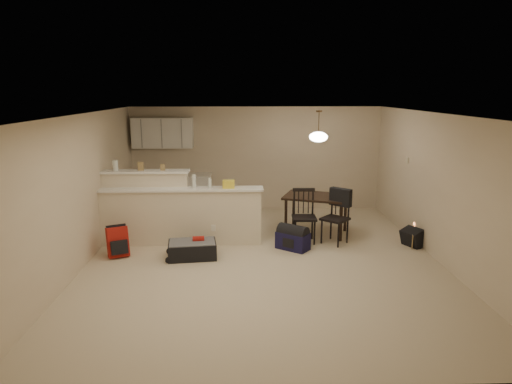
{
  "coord_description": "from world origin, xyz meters",
  "views": [
    {
      "loc": [
        -0.37,
        -7.46,
        2.87
      ],
      "look_at": [
        -0.1,
        0.7,
        1.05
      ],
      "focal_mm": 32.0,
      "sensor_mm": 36.0,
      "label": 1
    }
  ],
  "objects_px": {
    "suitcase": "(192,250)",
    "red_backpack": "(118,242)",
    "dining_chair_far": "(335,217)",
    "pendant_lamp": "(318,136)",
    "navy_duffel": "(293,241)",
    "black_daypack": "(413,238)",
    "dining_chair_near": "(304,216)",
    "dining_table": "(317,200)"
  },
  "relations": [
    {
      "from": "dining_chair_far",
      "to": "red_backpack",
      "type": "relative_size",
      "value": 1.94
    },
    {
      "from": "dining_chair_far",
      "to": "suitcase",
      "type": "distance_m",
      "value": 2.76
    },
    {
      "from": "dining_chair_near",
      "to": "suitcase",
      "type": "bearing_deg",
      "value": -158.19
    },
    {
      "from": "red_backpack",
      "to": "black_daypack",
      "type": "distance_m",
      "value": 5.42
    },
    {
      "from": "pendant_lamp",
      "to": "navy_duffel",
      "type": "relative_size",
      "value": 1.06
    },
    {
      "from": "black_daypack",
      "to": "dining_chair_near",
      "type": "bearing_deg",
      "value": 53.52
    },
    {
      "from": "suitcase",
      "to": "black_daypack",
      "type": "height_order",
      "value": "black_daypack"
    },
    {
      "from": "suitcase",
      "to": "dining_chair_near",
      "type": "bearing_deg",
      "value": 13.86
    },
    {
      "from": "dining_table",
      "to": "black_daypack",
      "type": "xyz_separation_m",
      "value": [
        1.7,
        -0.86,
        -0.53
      ]
    },
    {
      "from": "dining_table",
      "to": "suitcase",
      "type": "distance_m",
      "value": 2.78
    },
    {
      "from": "red_backpack",
      "to": "black_daypack",
      "type": "bearing_deg",
      "value": -20.9
    },
    {
      "from": "suitcase",
      "to": "red_backpack",
      "type": "xyz_separation_m",
      "value": [
        -1.32,
        0.11,
        0.13
      ]
    },
    {
      "from": "dining_chair_near",
      "to": "dining_chair_far",
      "type": "xyz_separation_m",
      "value": [
        0.58,
        -0.09,
        -0.0
      ]
    },
    {
      "from": "dining_chair_far",
      "to": "red_backpack",
      "type": "xyz_separation_m",
      "value": [
        -3.97,
        -0.58,
        -0.25
      ]
    },
    {
      "from": "pendant_lamp",
      "to": "navy_duffel",
      "type": "height_order",
      "value": "pendant_lamp"
    },
    {
      "from": "dining_table",
      "to": "pendant_lamp",
      "type": "relative_size",
      "value": 2.39
    },
    {
      "from": "dining_table",
      "to": "dining_chair_near",
      "type": "distance_m",
      "value": 0.65
    },
    {
      "from": "dining_table",
      "to": "suitcase",
      "type": "xyz_separation_m",
      "value": [
        -2.39,
        -1.31,
        -0.56
      ]
    },
    {
      "from": "pendant_lamp",
      "to": "black_daypack",
      "type": "distance_m",
      "value": 2.63
    },
    {
      "from": "pendant_lamp",
      "to": "dining_chair_far",
      "type": "xyz_separation_m",
      "value": [
        0.26,
        -0.63,
        -1.48
      ]
    },
    {
      "from": "suitcase",
      "to": "navy_duffel",
      "type": "height_order",
      "value": "navy_duffel"
    },
    {
      "from": "dining_table",
      "to": "dining_chair_far",
      "type": "height_order",
      "value": "dining_chair_far"
    },
    {
      "from": "black_daypack",
      "to": "navy_duffel",
      "type": "bearing_deg",
      "value": 64.62
    },
    {
      "from": "red_backpack",
      "to": "suitcase",
      "type": "bearing_deg",
      "value": -29.16
    },
    {
      "from": "dining_table",
      "to": "navy_duffel",
      "type": "bearing_deg",
      "value": -101.66
    },
    {
      "from": "pendant_lamp",
      "to": "red_backpack",
      "type": "distance_m",
      "value": 4.27
    },
    {
      "from": "dining_chair_near",
      "to": "suitcase",
      "type": "relative_size",
      "value": 1.25
    },
    {
      "from": "dining_chair_near",
      "to": "dining_chair_far",
      "type": "height_order",
      "value": "dining_chair_near"
    },
    {
      "from": "black_daypack",
      "to": "pendant_lamp",
      "type": "bearing_deg",
      "value": 35.71
    },
    {
      "from": "dining_table",
      "to": "dining_chair_far",
      "type": "distance_m",
      "value": 0.71
    },
    {
      "from": "pendant_lamp",
      "to": "black_daypack",
      "type": "xyz_separation_m",
      "value": [
        1.7,
        -0.86,
        -1.82
      ]
    },
    {
      "from": "dining_table",
      "to": "red_backpack",
      "type": "xyz_separation_m",
      "value": [
        -3.71,
        -1.21,
        -0.43
      ]
    },
    {
      "from": "suitcase",
      "to": "red_backpack",
      "type": "height_order",
      "value": "red_backpack"
    },
    {
      "from": "navy_duffel",
      "to": "pendant_lamp",
      "type": "bearing_deg",
      "value": 95.57
    },
    {
      "from": "navy_duffel",
      "to": "black_daypack",
      "type": "bearing_deg",
      "value": 39.25
    },
    {
      "from": "pendant_lamp",
      "to": "navy_duffel",
      "type": "distance_m",
      "value": 2.14
    },
    {
      "from": "dining_chair_far",
      "to": "suitcase",
      "type": "relative_size",
      "value": 1.24
    },
    {
      "from": "dining_chair_near",
      "to": "black_daypack",
      "type": "bearing_deg",
      "value": -7.73
    },
    {
      "from": "pendant_lamp",
      "to": "red_backpack",
      "type": "relative_size",
      "value": 1.17
    },
    {
      "from": "pendant_lamp",
      "to": "navy_duffel",
      "type": "bearing_deg",
      "value": -121.61
    },
    {
      "from": "dining_chair_near",
      "to": "navy_duffel",
      "type": "xyz_separation_m",
      "value": [
        -0.26,
        -0.4,
        -0.36
      ]
    },
    {
      "from": "navy_duffel",
      "to": "dining_table",
      "type": "bearing_deg",
      "value": 95.57
    }
  ]
}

